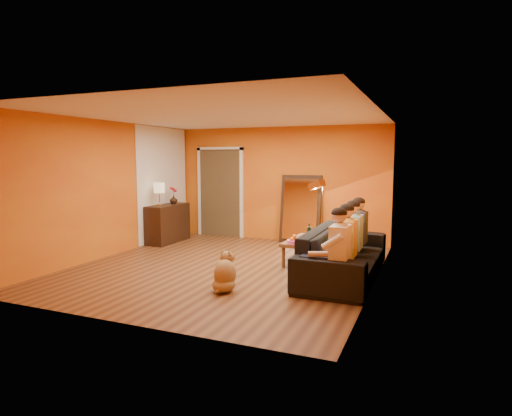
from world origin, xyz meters
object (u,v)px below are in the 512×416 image
at_px(sideboard, 168,223).
at_px(person_far_right, 359,233).
at_px(person_mid_left, 347,245).
at_px(tumbler, 315,236).
at_px(sofa, 344,253).
at_px(person_mid_right, 354,239).
at_px(person_far_left, 340,252).
at_px(vase, 174,200).
at_px(wine_bottle, 309,232).
at_px(coffee_table, 307,251).
at_px(mirror_frame, 300,209).
at_px(dog, 225,271).
at_px(laptop, 321,236).
at_px(floor_lamp, 322,220).
at_px(table_lamp, 159,194).

height_order(sideboard, person_far_right, person_far_right).
bearing_deg(person_mid_left, tumbler, 122.35).
xyz_separation_m(sofa, person_mid_right, (0.13, 0.10, 0.23)).
bearing_deg(person_mid_right, person_far_left, -90.00).
xyz_separation_m(person_far_left, vase, (-4.37, 2.63, 0.33)).
bearing_deg(tumbler, vase, 167.60).
height_order(sideboard, person_mid_left, person_mid_left).
distance_m(person_far_left, wine_bottle, 1.90).
height_order(tumbler, vase, vase).
xyz_separation_m(person_far_right, wine_bottle, (-0.89, 0.03, -0.03)).
height_order(sideboard, wine_bottle, sideboard).
relative_size(coffee_table, vase, 6.48).
distance_m(mirror_frame, person_mid_left, 3.31).
xyz_separation_m(coffee_table, tumbler, (0.12, 0.12, 0.26)).
xyz_separation_m(dog, laptop, (0.79, 2.47, 0.14)).
xyz_separation_m(sideboard, person_mid_right, (4.37, -1.28, 0.18)).
relative_size(mirror_frame, person_mid_left, 1.25).
height_order(dog, person_far_left, person_far_left).
bearing_deg(dog, coffee_table, 49.87).
xyz_separation_m(wine_bottle, tumbler, (0.07, 0.17, -0.11)).
height_order(sideboard, coffee_table, sideboard).
relative_size(person_mid_left, vase, 6.48).
height_order(sofa, vase, vase).
bearing_deg(floor_lamp, person_mid_right, -33.51).
distance_m(person_far_left, person_mid_left, 0.55).
bearing_deg(dog, vase, 108.96).
distance_m(person_far_right, tumbler, 0.86).
bearing_deg(sofa, sideboard, 72.00).
height_order(person_mid_left, tumbler, person_mid_left).
bearing_deg(dog, laptop, 48.17).
bearing_deg(tumbler, mirror_frame, 115.21).
distance_m(mirror_frame, person_far_right, 2.41).
bearing_deg(person_far_left, tumbler, 113.99).
height_order(person_mid_left, person_far_right, same).
distance_m(coffee_table, person_far_right, 1.03).
height_order(sofa, person_far_left, person_far_left).
distance_m(person_far_right, laptop, 0.89).
xyz_separation_m(mirror_frame, table_lamp, (-2.79, -1.38, 0.34)).
distance_m(coffee_table, tumbler, 0.31).
bearing_deg(floor_lamp, wine_bottle, -77.68).
xyz_separation_m(mirror_frame, sofa, (1.45, -2.46, -0.38)).
height_order(person_mid_right, person_far_right, same).
relative_size(person_mid_left, person_mid_right, 1.00).
height_order(table_lamp, laptop, table_lamp).
relative_size(tumbler, laptop, 0.32).
xyz_separation_m(sofa, dog, (-1.42, -1.39, -0.09)).
bearing_deg(sideboard, laptop, -4.75).
xyz_separation_m(mirror_frame, vase, (-2.79, -0.83, 0.18)).
xyz_separation_m(person_far_left, person_mid_right, (0.00, 1.10, 0.00)).
xyz_separation_m(sideboard, vase, (0.00, 0.25, 0.52)).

